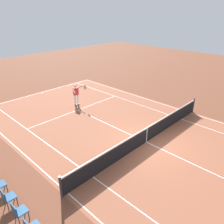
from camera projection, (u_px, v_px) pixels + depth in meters
ground_plane at (146, 142)px, 12.95m from camera, size 60.00×60.00×0.00m
court_slab at (146, 142)px, 12.95m from camera, size 24.20×11.40×0.00m
court_line_markings at (146, 142)px, 12.95m from camera, size 23.85×11.05×0.01m
tennis_net at (147, 135)px, 12.74m from camera, size 0.10×11.70×1.08m
tennis_player_near at (76, 94)px, 17.61m from camera, size 1.07×0.78×1.70m
tennis_ball at (96, 169)px, 10.71m from camera, size 0.07×0.07×0.07m
spectator_chair_1 at (18, 211)px, 7.92m from camera, size 0.44×0.44×0.88m
spectator_chair_2 at (7, 197)px, 8.51m from camera, size 0.44×0.44×0.88m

